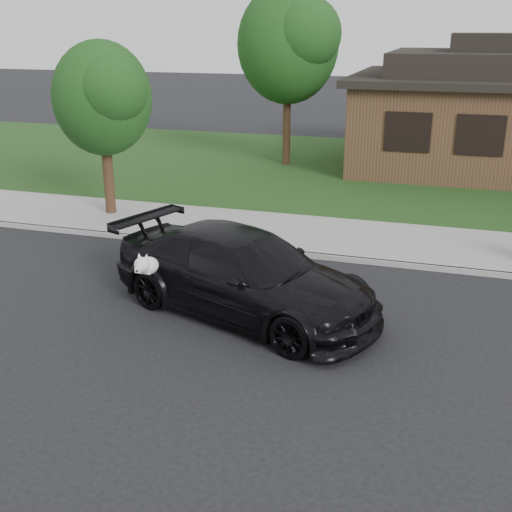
% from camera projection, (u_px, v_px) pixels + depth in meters
% --- Properties ---
extents(ground, '(120.00, 120.00, 0.00)m').
position_uv_depth(ground, '(347.00, 331.00, 11.15)').
color(ground, black).
rests_on(ground, ground).
extents(sidewalk, '(60.00, 3.00, 0.12)m').
position_uv_depth(sidewalk, '(382.00, 241.00, 15.63)').
color(sidewalk, gray).
rests_on(sidewalk, ground).
extents(curb, '(60.00, 0.12, 0.12)m').
position_uv_depth(curb, '(374.00, 262.00, 14.28)').
color(curb, gray).
rests_on(curb, ground).
extents(lawn, '(60.00, 13.00, 0.13)m').
position_uv_depth(lawn, '(408.00, 173.00, 22.82)').
color(lawn, '#193814').
rests_on(lawn, ground).
extents(sedan, '(5.68, 3.80, 1.53)m').
position_uv_depth(sedan, '(244.00, 274.00, 11.64)').
color(sedan, black).
rests_on(sedan, ground).
extents(tree_0, '(3.78, 3.60, 6.34)m').
position_uv_depth(tree_0, '(292.00, 42.00, 22.42)').
color(tree_0, '#332114').
rests_on(tree_0, ground).
extents(tree_2, '(2.73, 2.60, 4.59)m').
position_uv_depth(tree_2, '(104.00, 97.00, 16.69)').
color(tree_2, '#332114').
rests_on(tree_2, ground).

